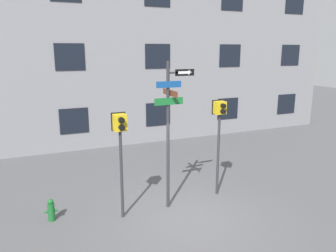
# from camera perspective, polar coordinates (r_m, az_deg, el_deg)

# --- Properties ---
(ground_plane) EXTENTS (60.00, 60.00, 0.00)m
(ground_plane) POSITION_cam_1_polar(r_m,az_deg,el_deg) (9.26, 3.55, -15.71)
(ground_plane) COLOR #515154
(street_sign_pole) EXTENTS (1.18, 0.96, 4.18)m
(street_sign_pole) POSITION_cam_1_polar(r_m,az_deg,el_deg) (9.00, 0.37, 0.60)
(street_sign_pole) COLOR #2D2D33
(street_sign_pole) RESTS_ON ground_plane
(pedestrian_signal_left) EXTENTS (0.38, 0.40, 2.89)m
(pedestrian_signal_left) POSITION_cam_1_polar(r_m,az_deg,el_deg) (8.55, -8.31, -1.81)
(pedestrian_signal_left) COLOR #2D2D33
(pedestrian_signal_left) RESTS_ON ground_plane
(pedestrian_signal_right) EXTENTS (0.38, 0.40, 3.00)m
(pedestrian_signal_right) POSITION_cam_1_polar(r_m,az_deg,el_deg) (10.00, 8.94, 0.68)
(pedestrian_signal_right) COLOR #2D2D33
(pedestrian_signal_right) RESTS_ON ground_plane
(fire_hydrant) EXTENTS (0.34, 0.18, 0.62)m
(fire_hydrant) POSITION_cam_1_polar(r_m,az_deg,el_deg) (9.52, -19.67, -13.64)
(fire_hydrant) COLOR #196028
(fire_hydrant) RESTS_ON ground_plane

